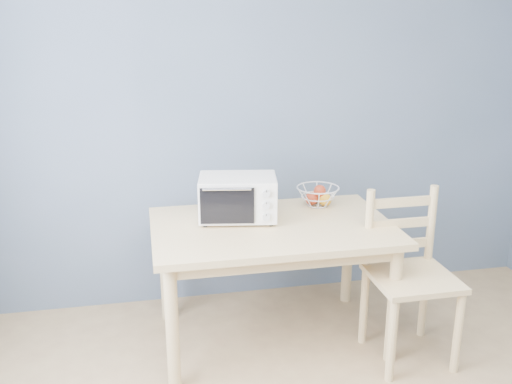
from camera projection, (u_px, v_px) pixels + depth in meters
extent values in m
cube|color=slate|center=(262.00, 113.00, 3.77)|extent=(4.00, 0.01, 2.60)
cube|color=#E4C589|center=(272.00, 228.00, 3.33)|extent=(1.40, 0.90, 0.04)
cylinder|color=#E4C589|center=(172.00, 328.00, 2.98)|extent=(0.07, 0.07, 0.71)
cylinder|color=#E4C589|center=(393.00, 305.00, 3.21)|extent=(0.07, 0.07, 0.71)
cylinder|color=#E4C589|center=(165.00, 269.00, 3.67)|extent=(0.07, 0.07, 0.71)
cylinder|color=#E4C589|center=(348.00, 253.00, 3.91)|extent=(0.07, 0.07, 0.71)
cube|color=white|center=(238.00, 197.00, 3.37)|extent=(0.50, 0.37, 0.25)
cube|color=black|center=(228.00, 197.00, 3.37)|extent=(0.33, 0.31, 0.20)
cube|color=black|center=(227.00, 206.00, 3.22)|extent=(0.30, 0.06, 0.21)
cylinder|color=silver|center=(227.00, 189.00, 3.17)|extent=(0.27, 0.06, 0.01)
cube|color=white|center=(266.00, 205.00, 3.23)|extent=(0.12, 0.03, 0.23)
cylinder|color=black|center=(205.00, 225.00, 3.29)|extent=(0.02, 0.02, 0.02)
cylinder|color=black|center=(271.00, 224.00, 3.30)|extent=(0.02, 0.02, 0.02)
cylinder|color=black|center=(207.00, 212.00, 3.51)|extent=(0.02, 0.02, 0.02)
cylinder|color=black|center=(269.00, 211.00, 3.52)|extent=(0.02, 0.02, 0.02)
cylinder|color=silver|center=(266.00, 193.00, 3.20)|extent=(0.05, 0.02, 0.04)
cylinder|color=silver|center=(266.00, 205.00, 3.22)|extent=(0.05, 0.02, 0.04)
cylinder|color=silver|center=(266.00, 217.00, 3.24)|extent=(0.05, 0.02, 0.04)
torus|color=silver|center=(318.00, 188.00, 3.61)|extent=(0.33, 0.33, 0.01)
torus|color=silver|center=(318.00, 196.00, 3.63)|extent=(0.26, 0.26, 0.01)
torus|color=silver|center=(317.00, 205.00, 3.64)|extent=(0.15, 0.15, 0.01)
sphere|color=red|center=(312.00, 199.00, 3.63)|extent=(0.08, 0.08, 0.08)
sphere|color=#F2A31C|center=(325.00, 200.00, 3.62)|extent=(0.08, 0.08, 0.08)
sphere|color=#F6BA60|center=(316.00, 197.00, 3.68)|extent=(0.08, 0.08, 0.08)
sphere|color=red|center=(320.00, 191.00, 3.61)|extent=(0.08, 0.08, 0.08)
cube|color=#E4C589|center=(413.00, 278.00, 3.21)|extent=(0.46, 0.46, 0.03)
cylinder|color=#E4C589|center=(392.00, 341.00, 3.06)|extent=(0.05, 0.05, 0.49)
cylinder|color=#E4C589|center=(458.00, 333.00, 3.14)|extent=(0.05, 0.05, 0.49)
cylinder|color=#E4C589|center=(364.00, 306.00, 3.43)|extent=(0.05, 0.05, 0.49)
cylinder|color=#E4C589|center=(424.00, 300.00, 3.50)|extent=(0.05, 0.05, 0.49)
cylinder|color=#E4C589|center=(369.00, 230.00, 3.28)|extent=(0.05, 0.05, 0.49)
cylinder|color=#E4C589|center=(431.00, 225.00, 3.36)|extent=(0.05, 0.05, 0.49)
cube|color=#E4C589|center=(399.00, 244.00, 3.35)|extent=(0.39, 0.02, 0.05)
cube|color=#E4C589|center=(401.00, 223.00, 3.31)|extent=(0.39, 0.02, 0.05)
cube|color=#E4C589|center=(402.00, 202.00, 3.27)|extent=(0.39, 0.02, 0.05)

